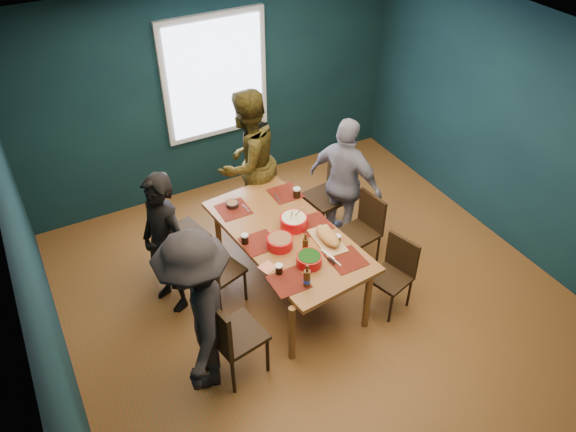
% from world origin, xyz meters
% --- Properties ---
extents(room, '(5.01, 5.01, 2.71)m').
position_xyz_m(room, '(0.00, 0.27, 1.37)').
color(room, brown).
rests_on(room, ground).
extents(dining_table, '(1.16, 2.02, 0.74)m').
position_xyz_m(dining_table, '(-0.18, 0.28, 0.67)').
color(dining_table, '#9A592E').
rests_on(dining_table, floor).
extents(chair_left_far, '(0.55, 0.55, 1.00)m').
position_xyz_m(chair_left_far, '(-1.15, 1.04, 0.58)').
color(chair_left_far, black).
rests_on(chair_left_far, floor).
extents(chair_left_mid, '(0.51, 0.51, 0.89)m').
position_xyz_m(chair_left_mid, '(-0.97, 0.38, 0.52)').
color(chair_left_mid, black).
rests_on(chair_left_mid, floor).
extents(chair_left_near, '(0.51, 0.51, 0.98)m').
position_xyz_m(chair_left_near, '(-1.19, -0.50, 0.57)').
color(chair_left_near, black).
rests_on(chair_left_near, floor).
extents(chair_right_far, '(0.50, 0.50, 1.00)m').
position_xyz_m(chair_right_far, '(0.79, 0.93, 0.58)').
color(chair_right_far, black).
rests_on(chair_right_far, floor).
extents(chair_right_mid, '(0.44, 0.44, 0.85)m').
position_xyz_m(chair_right_mid, '(0.80, 0.26, 0.50)').
color(chair_right_mid, black).
rests_on(chair_right_mid, floor).
extents(chair_right_near, '(0.46, 0.46, 0.82)m').
position_xyz_m(chair_right_near, '(0.67, -0.46, 0.48)').
color(chair_right_near, black).
rests_on(chair_right_near, floor).
extents(person_far_left, '(0.56, 0.68, 1.59)m').
position_xyz_m(person_far_left, '(-1.35, 0.65, 0.79)').
color(person_far_left, black).
rests_on(person_far_left, floor).
extents(person_back, '(1.07, 0.97, 1.79)m').
position_xyz_m(person_back, '(-0.06, 1.48, 0.89)').
color(person_back, black).
rests_on(person_back, floor).
extents(person_right, '(0.73, 1.02, 1.60)m').
position_xyz_m(person_right, '(0.79, 0.68, 0.80)').
color(person_right, white).
rests_on(person_right, floor).
extents(person_near_left, '(0.97, 1.24, 1.68)m').
position_xyz_m(person_near_left, '(-1.41, -0.41, 0.84)').
color(person_near_left, black).
rests_on(person_near_left, floor).
extents(bowl_salad, '(0.26, 0.26, 0.11)m').
position_xyz_m(bowl_salad, '(-0.34, 0.14, 0.79)').
color(bowl_salad, red).
rests_on(bowl_salad, dining_table).
extents(bowl_dumpling, '(0.29, 0.29, 0.27)m').
position_xyz_m(bowl_dumpling, '(-0.06, 0.36, 0.80)').
color(bowl_dumpling, red).
rests_on(bowl_dumpling, dining_table).
extents(bowl_herbs, '(0.25, 0.25, 0.11)m').
position_xyz_m(bowl_herbs, '(-0.21, -0.22, 0.79)').
color(bowl_herbs, red).
rests_on(bowl_herbs, dining_table).
extents(cutting_board, '(0.28, 0.58, 0.13)m').
position_xyz_m(cutting_board, '(0.12, -0.02, 0.79)').
color(cutting_board, '#DCAE76').
rests_on(cutting_board, dining_table).
extents(small_bowl, '(0.14, 0.14, 0.06)m').
position_xyz_m(small_bowl, '(-0.48, 0.97, 0.77)').
color(small_bowl, black).
rests_on(small_bowl, dining_table).
extents(beer_bottle_a, '(0.07, 0.07, 0.25)m').
position_xyz_m(beer_bottle_a, '(-0.37, -0.46, 0.83)').
color(beer_bottle_a, '#41230B').
rests_on(beer_bottle_a, dining_table).
extents(beer_bottle_b, '(0.06, 0.06, 0.23)m').
position_xyz_m(beer_bottle_b, '(-0.16, -0.05, 0.82)').
color(beer_bottle_b, '#41230B').
rests_on(beer_bottle_b, dining_table).
extents(cola_glass_a, '(0.07, 0.07, 0.10)m').
position_xyz_m(cola_glass_a, '(-0.52, -0.20, 0.79)').
color(cola_glass_a, black).
rests_on(cola_glass_a, dining_table).
extents(cola_glass_b, '(0.07, 0.07, 0.09)m').
position_xyz_m(cola_glass_b, '(0.20, -0.08, 0.79)').
color(cola_glass_b, black).
rests_on(cola_glass_b, dining_table).
extents(cola_glass_c, '(0.08, 0.08, 0.12)m').
position_xyz_m(cola_glass_c, '(0.22, 0.79, 0.80)').
color(cola_glass_c, black).
rests_on(cola_glass_c, dining_table).
extents(cola_glass_d, '(0.08, 0.08, 0.11)m').
position_xyz_m(cola_glass_d, '(-0.62, 0.35, 0.79)').
color(cola_glass_d, black).
rests_on(cola_glass_d, dining_table).
extents(napkin_a, '(0.16, 0.16, 0.00)m').
position_xyz_m(napkin_a, '(0.19, 0.32, 0.74)').
color(napkin_a, '#EA8262').
rests_on(napkin_a, dining_table).
extents(napkin_b, '(0.17, 0.17, 0.00)m').
position_xyz_m(napkin_b, '(-0.58, -0.08, 0.74)').
color(napkin_b, '#EA8262').
rests_on(napkin_b, dining_table).
extents(napkin_c, '(0.15, 0.15, 0.00)m').
position_xyz_m(napkin_c, '(0.14, -0.39, 0.74)').
color(napkin_c, '#EA8262').
rests_on(napkin_c, dining_table).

